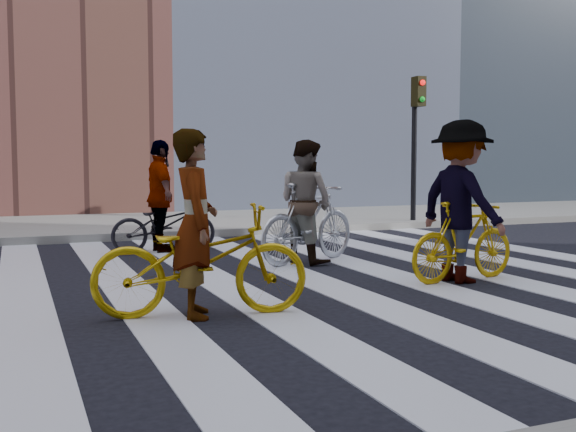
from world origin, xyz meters
TOP-DOWN VIEW (x-y plane):
  - ground at (0.00, 0.00)m, footprint 100.00×100.00m
  - sidewalk_far at (0.00, 7.50)m, footprint 100.00×5.00m
  - zebra_crosswalk at (0.00, 0.00)m, footprint 8.25×10.00m
  - traffic_signal at (4.40, 5.32)m, footprint 0.22×0.42m
  - bike_yellow_left at (-2.32, -1.44)m, footprint 2.10×1.05m
  - bike_silver_mid at (-0.01, 1.29)m, footprint 1.98×1.29m
  - bike_yellow_right at (1.11, -0.83)m, footprint 1.67×0.68m
  - bike_dark_rear at (-1.69, 3.21)m, footprint 1.73×0.68m
  - rider_left at (-2.37, -1.44)m, footprint 0.53×0.70m
  - rider_mid at (-0.06, 1.29)m, footprint 0.96×1.06m
  - rider_right at (1.06, -0.83)m, footprint 0.89×1.35m
  - rider_rear at (-1.74, 3.21)m, footprint 0.50×1.08m

SIDE VIEW (x-z plane):
  - ground at x=0.00m, z-range 0.00..0.00m
  - zebra_crosswalk at x=0.00m, z-range 0.00..0.01m
  - sidewalk_far at x=0.00m, z-range 0.00..0.15m
  - bike_dark_rear at x=-1.69m, z-range 0.00..0.89m
  - bike_yellow_right at x=1.11m, z-range 0.00..0.98m
  - bike_yellow_left at x=-2.32m, z-range 0.00..1.05m
  - bike_silver_mid at x=-0.01m, z-range 0.00..1.16m
  - rider_left at x=-2.37m, z-range 0.00..1.75m
  - rider_mid at x=-0.06m, z-range 0.00..1.76m
  - rider_rear at x=-1.74m, z-range 0.00..1.80m
  - rider_right at x=1.06m, z-range 0.00..1.95m
  - traffic_signal at x=4.40m, z-range 0.62..3.94m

